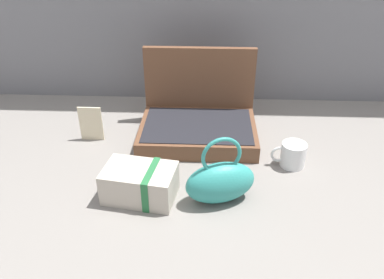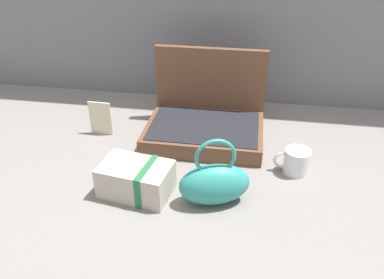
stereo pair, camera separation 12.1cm
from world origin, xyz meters
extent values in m
plane|color=slate|center=(0.00, 0.00, 0.00)|extent=(6.00, 6.00, 0.00)
cube|color=brown|center=(0.02, 0.18, 0.03)|extent=(0.42, 0.30, 0.06)
cube|color=black|center=(0.02, 0.18, 0.06)|extent=(0.39, 0.27, 0.00)
cube|color=brown|center=(0.02, 0.34, 0.15)|extent=(0.42, 0.02, 0.30)
ellipsoid|color=teal|center=(0.10, -0.16, 0.06)|extent=(0.23, 0.15, 0.13)
torus|color=teal|center=(0.10, -0.16, 0.16)|extent=(0.12, 0.05, 0.12)
cube|color=#B2A899|center=(-0.13, -0.15, 0.05)|extent=(0.23, 0.16, 0.10)
cube|color=#236638|center=(-0.10, -0.16, 0.05)|extent=(0.04, 0.14, 0.10)
cylinder|color=silver|center=(0.35, 0.03, 0.04)|extent=(0.08, 0.08, 0.08)
torus|color=silver|center=(0.30, 0.03, 0.04)|extent=(0.06, 0.01, 0.06)
cube|color=beige|center=(-0.37, 0.17, 0.07)|extent=(0.08, 0.01, 0.13)
camera|label=1|loc=(0.06, -1.06, 0.75)|focal=36.43mm
camera|label=2|loc=(0.18, -1.05, 0.75)|focal=36.43mm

